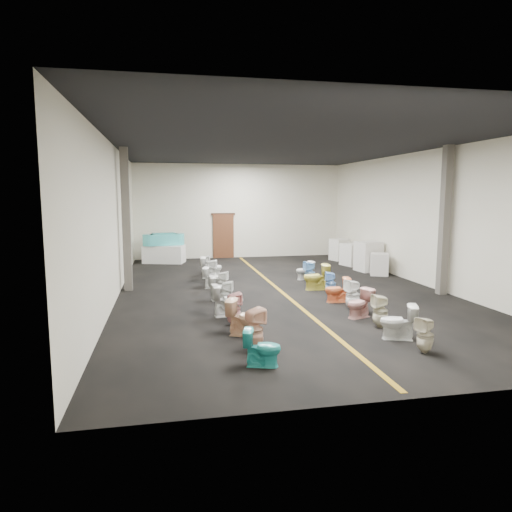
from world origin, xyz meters
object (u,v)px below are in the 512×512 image
at_px(toilet_left_1, 254,329).
at_px(toilet_right_0, 425,335).
at_px(toilet_left_9, 211,271).
at_px(toilet_right_3, 360,303).
at_px(toilet_right_1, 398,322).
at_px(toilet_right_9, 305,270).
at_px(toilet_left_2, 245,318).
at_px(appliance_crate_c, 353,254).
at_px(toilet_left_4, 228,300).
at_px(toilet_left_7, 223,282).
at_px(toilet_right_8, 310,273).
at_px(appliance_crate_a, 379,264).
at_px(appliance_crate_b, 368,256).
at_px(toilet_right_7, 316,277).
at_px(toilet_left_5, 227,294).
at_px(toilet_left_10, 211,267).
at_px(toilet_left_3, 233,309).
at_px(appliance_crate_d, 339,250).
at_px(toilet_left_8, 214,278).
at_px(toilet_left_11, 205,265).
at_px(display_table, 164,254).
at_px(bathtub, 164,239).
at_px(toilet_left_0, 262,348).
at_px(toilet_right_6, 331,283).
at_px(toilet_right_2, 380,311).
at_px(toilet_right_5, 337,290).
at_px(toilet_right_4, 353,295).
at_px(toilet_left_6, 221,288).

height_order(toilet_left_1, toilet_right_0, toilet_left_1).
distance_m(toilet_left_9, toilet_right_3, 6.10).
relative_size(toilet_right_1, toilet_right_3, 1.05).
relative_size(toilet_right_1, toilet_right_9, 1.14).
distance_m(toilet_left_2, toilet_left_9, 6.09).
bearing_deg(toilet_left_9, toilet_right_3, -133.67).
bearing_deg(appliance_crate_c, toilet_right_3, -112.09).
bearing_deg(toilet_left_4, toilet_left_7, -9.20).
height_order(toilet_left_7, toilet_right_8, toilet_right_8).
bearing_deg(appliance_crate_a, appliance_crate_b, 90.00).
bearing_deg(appliance_crate_b, toilet_right_7, -136.44).
distance_m(toilet_left_4, toilet_left_5, 0.89).
height_order(toilet_left_1, toilet_left_10, toilet_left_1).
xyz_separation_m(toilet_left_3, toilet_left_5, (0.07, 1.71, -0.02)).
height_order(appliance_crate_d, toilet_right_7, appliance_crate_d).
bearing_deg(toilet_left_8, toilet_right_8, -73.68).
distance_m(toilet_left_4, toilet_left_11, 6.22).
distance_m(display_table, bathtub, 0.68).
xyz_separation_m(bathtub, toilet_left_0, (1.72, -13.10, -0.73)).
distance_m(toilet_left_5, toilet_right_6, 3.43).
height_order(toilet_left_7, toilet_left_11, toilet_left_11).
height_order(toilet_left_11, toilet_right_1, toilet_right_1).
bearing_deg(appliance_crate_b, toilet_left_2, -130.50).
bearing_deg(appliance_crate_b, toilet_left_10, -177.05).
bearing_deg(toilet_right_6, toilet_left_8, -102.59).
relative_size(appliance_crate_d, toilet_left_9, 1.21).
distance_m(toilet_left_9, toilet_left_10, 0.97).
height_order(toilet_left_1, toilet_left_7, toilet_left_1).
xyz_separation_m(toilet_left_9, toilet_right_7, (3.20, -1.78, 0.01)).
relative_size(appliance_crate_a, toilet_right_3, 1.15).
bearing_deg(bathtub, toilet_left_3, -91.60).
height_order(toilet_left_2, toilet_right_3, toilet_left_2).
height_order(toilet_left_3, toilet_right_6, toilet_left_3).
bearing_deg(toilet_left_3, toilet_right_0, -135.31).
bearing_deg(toilet_left_5, toilet_right_2, -112.05).
bearing_deg(toilet_right_1, toilet_right_5, -159.82).
bearing_deg(toilet_right_4, toilet_left_5, -122.05).
distance_m(toilet_left_3, toilet_left_7, 3.48).
bearing_deg(display_table, toilet_right_4, -62.91).
bearing_deg(appliance_crate_d, toilet_left_1, -118.80).
bearing_deg(toilet_right_7, toilet_left_6, -72.65).
relative_size(toilet_right_3, toilet_right_4, 0.89).
bearing_deg(toilet_right_2, toilet_right_0, 2.23).
relative_size(appliance_crate_c, toilet_right_2, 1.22).
relative_size(toilet_left_1, toilet_left_9, 1.03).
bearing_deg(toilet_left_3, toilet_right_2, -112.10).
bearing_deg(toilet_left_7, toilet_left_8, 36.31).
xyz_separation_m(toilet_left_7, toilet_right_2, (3.10, -4.35, 0.04)).
bearing_deg(toilet_right_1, toilet_left_6, -123.50).
bearing_deg(toilet_right_4, appliance_crate_b, 134.99).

